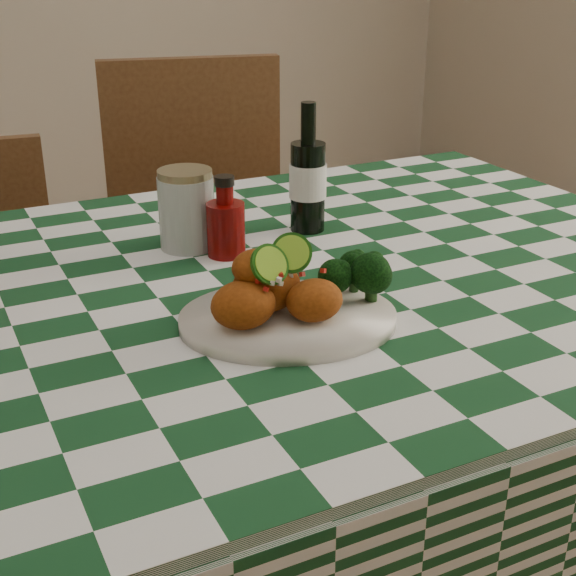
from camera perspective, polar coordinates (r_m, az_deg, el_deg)
name	(u,v)px	position (r m, az deg, el deg)	size (l,w,h in m)	color
dining_table	(231,497)	(1.41, -4.07, -14.64)	(1.66, 1.06, 0.79)	#14401F
plate	(288,319)	(1.08, 0.00, -2.24)	(0.29, 0.23, 0.02)	silver
fried_chicken_pile	(281,279)	(1.05, -0.48, 0.64)	(0.16, 0.12, 0.10)	#933E0E
broccoli_side	(348,275)	(1.11, 4.32, 0.94)	(0.09, 0.09, 0.07)	black
ketchup_bottle	(226,216)	(1.30, -4.47, 5.11)	(0.06, 0.06, 0.13)	#600604
mason_jar	(187,209)	(1.35, -7.23, 5.59)	(0.09, 0.09, 0.13)	#B2BCBA
beer_bottle	(308,168)	(1.41, 1.43, 8.54)	(0.07, 0.07, 0.23)	black
wooden_chair_right	(209,273)	(2.01, -5.65, 1.04)	(0.45, 0.48, 0.99)	#472814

